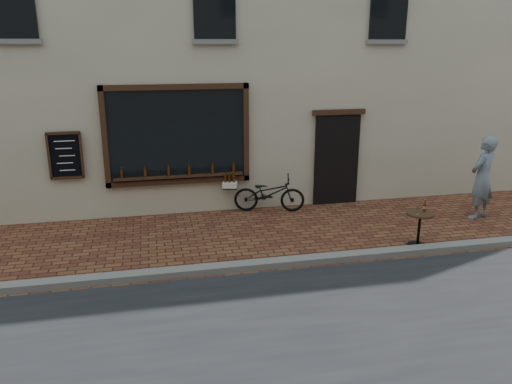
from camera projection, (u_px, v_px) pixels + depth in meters
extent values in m
plane|color=#51251A|center=(303.00, 269.00, 8.79)|extent=(90.00, 90.00, 0.00)
cube|color=slate|center=(300.00, 261.00, 8.96)|extent=(90.00, 0.25, 0.12)
cube|color=black|center=(177.00, 135.00, 11.11)|extent=(3.00, 0.06, 2.00)
cube|color=black|center=(175.00, 87.00, 10.79)|extent=(3.24, 0.10, 0.12)
cube|color=black|center=(179.00, 181.00, 11.39)|extent=(3.24, 0.10, 0.12)
cube|color=black|center=(105.00, 138.00, 10.77)|extent=(0.12, 0.10, 2.24)
cube|color=black|center=(246.00, 133.00, 11.41)|extent=(0.12, 0.10, 2.24)
cube|color=black|center=(179.00, 176.00, 11.31)|extent=(2.90, 0.16, 0.05)
cube|color=black|center=(336.00, 160.00, 12.10)|extent=(1.10, 0.10, 2.20)
cube|color=black|center=(339.00, 112.00, 11.74)|extent=(1.30, 0.10, 0.12)
cube|color=black|center=(65.00, 156.00, 10.71)|extent=(0.62, 0.04, 0.92)
cylinder|color=#3D1C07|center=(122.00, 174.00, 11.02)|extent=(0.06, 0.06, 0.19)
cylinder|color=#3D1C07|center=(145.00, 173.00, 11.12)|extent=(0.06, 0.06, 0.19)
cylinder|color=#3D1C07|center=(168.00, 172.00, 11.22)|extent=(0.06, 0.06, 0.19)
cylinder|color=#3D1C07|center=(190.00, 171.00, 11.33)|extent=(0.06, 0.06, 0.19)
cylinder|color=#3D1C07|center=(212.00, 169.00, 11.43)|extent=(0.06, 0.06, 0.19)
cylinder|color=#3D1C07|center=(234.00, 168.00, 11.53)|extent=(0.06, 0.06, 0.19)
cube|color=black|center=(10.00, 1.00, 9.70)|extent=(0.90, 0.06, 1.40)
cube|color=black|center=(214.00, 4.00, 10.51)|extent=(0.90, 0.06, 1.40)
cube|color=black|center=(389.00, 7.00, 11.33)|extent=(0.90, 0.06, 1.40)
imported|color=black|center=(269.00, 193.00, 11.70)|extent=(1.74, 0.96, 0.87)
cube|color=black|center=(230.00, 186.00, 11.68)|extent=(0.43, 0.53, 0.03)
cube|color=silver|center=(230.00, 183.00, 11.65)|extent=(0.43, 0.55, 0.13)
cylinder|color=#3D1C07|center=(234.00, 178.00, 11.44)|extent=(0.05, 0.05, 0.18)
cylinder|color=#3D1C07|center=(230.00, 178.00, 11.44)|extent=(0.05, 0.05, 0.18)
cylinder|color=#3D1C07|center=(225.00, 178.00, 11.45)|extent=(0.05, 0.05, 0.18)
cylinder|color=#3D1C07|center=(234.00, 177.00, 11.55)|extent=(0.05, 0.05, 0.18)
cylinder|color=#3D1C07|center=(230.00, 177.00, 11.55)|extent=(0.05, 0.05, 0.18)
cylinder|color=#3D1C07|center=(226.00, 177.00, 11.56)|extent=(0.05, 0.05, 0.18)
cylinder|color=#3D1C07|center=(234.00, 176.00, 11.66)|extent=(0.05, 0.05, 0.18)
cylinder|color=#3D1C07|center=(230.00, 176.00, 11.66)|extent=(0.05, 0.05, 0.18)
cylinder|color=#3D1C07|center=(226.00, 176.00, 11.67)|extent=(0.05, 0.05, 0.18)
cylinder|color=#3D1C07|center=(235.00, 175.00, 11.77)|extent=(0.05, 0.05, 0.18)
cylinder|color=#3D1C07|center=(231.00, 175.00, 11.77)|extent=(0.05, 0.05, 0.18)
cylinder|color=#3D1C07|center=(227.00, 175.00, 11.78)|extent=(0.05, 0.05, 0.18)
cylinder|color=black|center=(417.00, 245.00, 9.78)|extent=(0.39, 0.39, 0.03)
cylinder|color=black|center=(419.00, 230.00, 9.68)|extent=(0.05, 0.05, 0.63)
cylinder|color=black|center=(420.00, 214.00, 9.59)|extent=(0.54, 0.54, 0.04)
cylinder|color=gold|center=(425.00, 207.00, 9.63)|extent=(0.06, 0.06, 0.05)
cylinder|color=white|center=(418.00, 211.00, 9.49)|extent=(0.07, 0.07, 0.12)
imported|color=slate|center=(482.00, 178.00, 11.10)|extent=(0.81, 0.70, 1.88)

